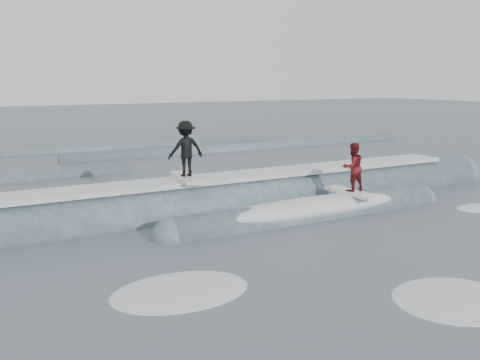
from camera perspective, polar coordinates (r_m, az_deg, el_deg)
ground at (r=12.41m, az=10.93°, el=-8.58°), size 160.00×160.00×0.00m
breaking_wave at (r=16.83m, az=-0.12°, el=-3.09°), size 23.54×3.79×2.03m
surfer_black at (r=16.11m, az=-5.81°, el=3.08°), size 1.10×2.06×1.76m
surfer_red at (r=16.82m, az=11.92°, el=0.95°), size 0.75×2.02×1.60m
whitewater at (r=12.25m, az=18.68°, el=-9.23°), size 13.67×6.26×0.10m
far_swells at (r=27.89m, az=-13.30°, el=2.04°), size 41.73×8.65×0.80m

